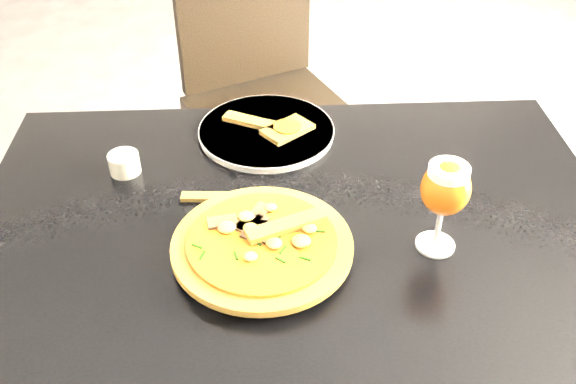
{
  "coord_description": "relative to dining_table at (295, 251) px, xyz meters",
  "views": [
    {
      "loc": [
        -0.31,
        -1.07,
        1.52
      ],
      "look_at": [
        -0.19,
        -0.2,
        0.83
      ],
      "focal_mm": 40.0,
      "sensor_mm": 36.0,
      "label": 1
    }
  ],
  "objects": [
    {
      "name": "ground",
      "position": [
        0.17,
        0.17,
        -0.66
      ],
      "size": [
        6.0,
        6.0,
        0.0
      ],
      "primitive_type": "plane",
      "color": "#515154",
      "rests_on": "ground"
    },
    {
      "name": "dining_table",
      "position": [
        0.0,
        0.0,
        0.0
      ],
      "size": [
        1.26,
        0.9,
        0.75
      ],
      "rotation": [
        0.0,
        0.0,
        -0.08
      ],
      "color": "black",
      "rests_on": "ground"
    },
    {
      "name": "chair_far",
      "position": [
        0.03,
        0.84,
        -0.12
      ],
      "size": [
        0.58,
        0.58,
        0.98
      ],
      "rotation": [
        0.0,
        0.0,
        0.33
      ],
      "color": "black",
      "rests_on": "ground"
    },
    {
      "name": "plate_main",
      "position": [
        -0.05,
        -0.08,
        0.1
      ],
      "size": [
        0.3,
        0.3,
        0.01
      ],
      "primitive_type": "cylinder",
      "rotation": [
        0.0,
        0.0,
        -0.13
      ],
      "color": "white",
      "rests_on": "dining_table"
    },
    {
      "name": "pizza",
      "position": [
        -0.07,
        -0.09,
        0.11
      ],
      "size": [
        0.31,
        0.31,
        0.03
      ],
      "rotation": [
        0.0,
        0.0,
        -0.0
      ],
      "color": "brown",
      "rests_on": "plate_main"
    },
    {
      "name": "plate_second",
      "position": [
        -0.02,
        0.28,
        0.1
      ],
      "size": [
        0.34,
        0.34,
        0.02
      ],
      "primitive_type": "cylinder",
      "rotation": [
        0.0,
        0.0,
        0.15
      ],
      "color": "white",
      "rests_on": "dining_table"
    },
    {
      "name": "crust_scraps",
      "position": [
        -0.0,
        0.28,
        0.11
      ],
      "size": [
        0.2,
        0.15,
        0.01
      ],
      "rotation": [
        0.0,
        0.0,
        -0.11
      ],
      "color": "brown",
      "rests_on": "plate_second"
    },
    {
      "name": "loose_crust",
      "position": [
        -0.16,
        0.07,
        0.09
      ],
      "size": [
        0.11,
        0.04,
        0.01
      ],
      "primitive_type": "cube",
      "rotation": [
        0.0,
        0.0,
        -0.15
      ],
      "color": "brown",
      "rests_on": "dining_table"
    },
    {
      "name": "sauce_cup",
      "position": [
        -0.32,
        0.18,
        0.11
      ],
      "size": [
        0.06,
        0.06,
        0.04
      ],
      "color": "silver",
      "rests_on": "dining_table"
    },
    {
      "name": "beer_glass",
      "position": [
        0.23,
        -0.11,
        0.22
      ],
      "size": [
        0.08,
        0.08,
        0.18
      ],
      "color": "silver",
      "rests_on": "dining_table"
    }
  ]
}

